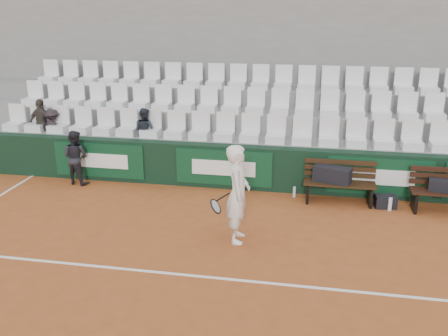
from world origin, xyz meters
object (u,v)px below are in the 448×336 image
(tennis_player, at_px, (238,194))
(bench_left, at_px, (339,193))
(sports_bag_right, at_px, (442,185))
(water_bottle_near, at_px, (294,192))
(spectator_a, at_px, (51,111))
(spectator_c, at_px, (144,113))
(sports_bag_left, at_px, (332,174))
(bench_right, at_px, (448,202))
(spectator_b, at_px, (40,106))
(sports_bag_ground, at_px, (386,202))
(water_bottle_far, at_px, (390,204))
(ball_kid, at_px, (76,157))

(tennis_player, bearing_deg, bench_left, 49.10)
(sports_bag_right, bearing_deg, bench_left, 176.56)
(water_bottle_near, xyz_separation_m, tennis_player, (-0.90, -2.28, 0.77))
(spectator_a, distance_m, spectator_c, 2.40)
(sports_bag_left, xyz_separation_m, water_bottle_near, (-0.78, 0.12, -0.50))
(spectator_a, bearing_deg, tennis_player, 165.72)
(bench_right, height_order, spectator_b, spectator_b)
(sports_bag_ground, relative_size, spectator_b, 0.35)
(sports_bag_left, bearing_deg, spectator_c, 167.70)
(sports_bag_left, distance_m, water_bottle_near, 0.94)
(sports_bag_ground, bearing_deg, spectator_b, 172.41)
(sports_bag_ground, height_order, tennis_player, tennis_player)
(sports_bag_ground, bearing_deg, sports_bag_right, -0.88)
(sports_bag_ground, height_order, spectator_b, spectator_b)
(tennis_player, height_order, spectator_a, spectator_a)
(spectator_b, bearing_deg, sports_bag_ground, -177.34)
(sports_bag_ground, xyz_separation_m, water_bottle_far, (0.07, -0.15, 0.01))
(sports_bag_left, bearing_deg, sports_bag_right, -3.84)
(sports_bag_left, distance_m, spectator_a, 6.99)
(ball_kid, xyz_separation_m, spectator_c, (1.40, 0.91, 0.92))
(water_bottle_far, bearing_deg, sports_bag_right, 7.88)
(bench_right, relative_size, tennis_player, 0.84)
(spectator_a, bearing_deg, sports_bag_ground, -171.04)
(sports_bag_left, height_order, sports_bag_right, sports_bag_left)
(water_bottle_near, bearing_deg, bench_right, -5.16)
(sports_bag_ground, bearing_deg, bench_left, 173.77)
(tennis_player, bearing_deg, spectator_c, 131.63)
(sports_bag_right, height_order, spectator_a, spectator_a)
(bench_right, distance_m, spectator_b, 9.66)
(bench_left, distance_m, spectator_b, 7.52)
(spectator_a, distance_m, spectator_b, 0.32)
(bench_right, relative_size, sports_bag_ground, 3.46)
(ball_kid, relative_size, spectator_a, 1.27)
(sports_bag_ground, bearing_deg, tennis_player, -144.15)
(sports_bag_ground, xyz_separation_m, tennis_player, (-2.80, -2.03, 0.76))
(bench_left, relative_size, water_bottle_far, 5.46)
(water_bottle_near, bearing_deg, spectator_b, 172.41)
(bench_left, relative_size, sports_bag_ground, 3.46)
(water_bottle_near, xyz_separation_m, spectator_c, (-3.68, 0.85, 1.45))
(tennis_player, bearing_deg, spectator_b, 150.27)
(sports_bag_left, relative_size, tennis_player, 0.43)
(spectator_a, xyz_separation_m, spectator_c, (2.40, 0.00, 0.06))
(spectator_b, bearing_deg, spectator_c, -169.76)
(sports_bag_right, bearing_deg, ball_kid, 178.49)
(spectator_b, xyz_separation_m, spectator_c, (2.70, 0.00, -0.06))
(spectator_a, bearing_deg, spectator_c, -163.18)
(bench_right, distance_m, sports_bag_right, 0.38)
(bench_right, xyz_separation_m, water_bottle_far, (-1.14, -0.12, -0.09))
(sports_bag_right, bearing_deg, sports_bag_left, 176.16)
(spectator_a, height_order, spectator_b, spectator_b)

